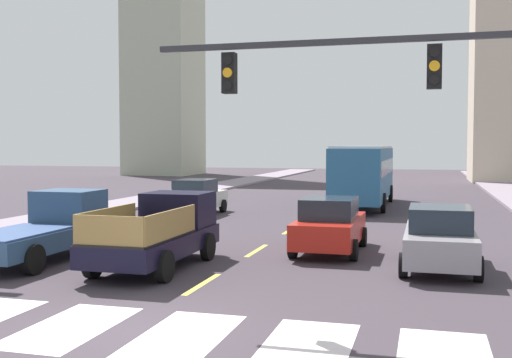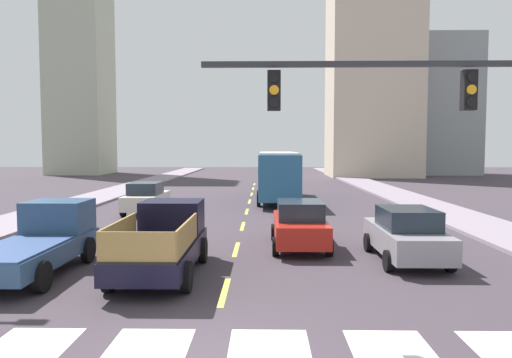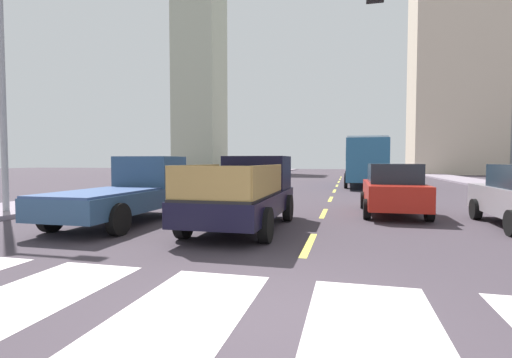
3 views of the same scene
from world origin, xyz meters
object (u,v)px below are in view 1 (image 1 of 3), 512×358
(city_bus, at_px, (364,171))
(sedan_far, at_px, (330,225))
(pickup_dark, at_px, (47,228))
(traffic_signal_gantry, at_px, (502,97))
(pickup_stakebed, at_px, (161,232))
(sedan_mid, at_px, (196,197))
(sedan_near_left, at_px, (440,238))

(city_bus, bearing_deg, sedan_far, -89.85)
(pickup_dark, xyz_separation_m, traffic_signal_gantry, (12.10, -3.51, 3.33))
(pickup_stakebed, xyz_separation_m, traffic_signal_gantry, (8.46, -3.51, 3.31))
(pickup_stakebed, xyz_separation_m, pickup_dark, (-3.64, 0.00, -0.02))
(sedan_mid, bearing_deg, traffic_signal_gantry, -49.81)
(sedan_near_left, relative_size, sedan_far, 1.00)
(pickup_dark, xyz_separation_m, city_bus, (7.46, 18.45, 1.03))
(sedan_near_left, bearing_deg, city_bus, 103.23)
(pickup_dark, relative_size, sedan_near_left, 1.18)
(pickup_dark, height_order, sedan_far, pickup_dark)
(sedan_near_left, height_order, sedan_far, same)
(pickup_stakebed, xyz_separation_m, city_bus, (3.82, 18.45, 1.02))
(sedan_near_left, bearing_deg, pickup_dark, -171.51)
(city_bus, xyz_separation_m, sedan_far, (0.39, -15.03, -1.09))
(sedan_mid, bearing_deg, sedan_far, -45.82)
(pickup_dark, xyz_separation_m, sedan_near_left, (11.12, 1.45, -0.06))
(pickup_stakebed, relative_size, sedan_mid, 1.18)
(sedan_mid, bearing_deg, city_bus, 42.20)
(pickup_dark, relative_size, city_bus, 0.48)
(sedan_far, bearing_deg, sedan_mid, 128.71)
(pickup_dark, distance_m, traffic_signal_gantry, 13.03)
(city_bus, xyz_separation_m, traffic_signal_gantry, (4.64, -21.96, 2.30))
(sedan_near_left, relative_size, traffic_signal_gantry, 0.43)
(pickup_dark, height_order, sedan_mid, pickup_dark)
(city_bus, bearing_deg, sedan_near_left, -79.17)
(pickup_stakebed, distance_m, pickup_dark, 3.64)
(pickup_dark, bearing_deg, sedan_far, 21.19)
(sedan_far, distance_m, traffic_signal_gantry, 8.81)
(pickup_stakebed, bearing_deg, traffic_signal_gantry, -24.07)
(sedan_far, relative_size, sedan_mid, 1.00)
(traffic_signal_gantry, bearing_deg, sedan_mid, 127.37)
(traffic_signal_gantry, bearing_deg, sedan_far, 121.55)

